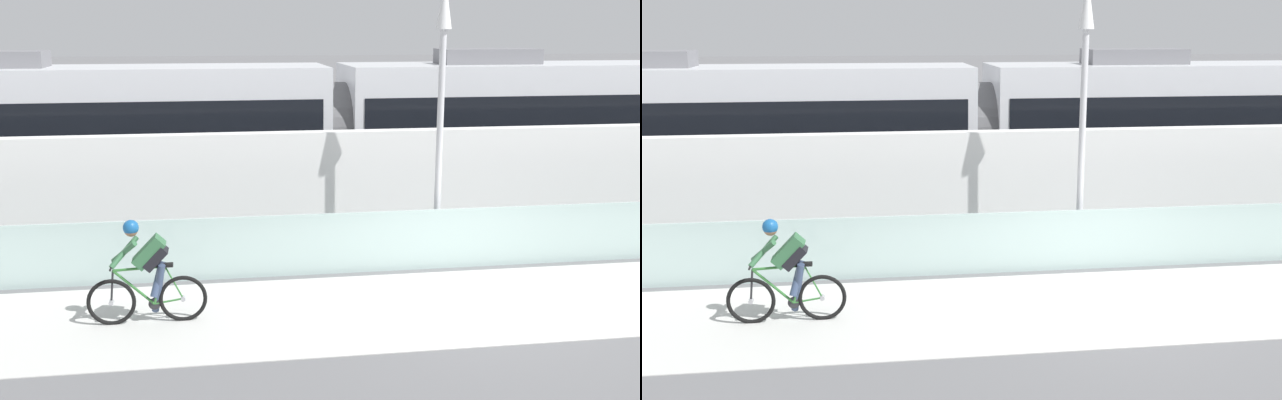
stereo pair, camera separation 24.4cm
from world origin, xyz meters
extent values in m
plane|color=slate|center=(0.00, 0.00, 0.00)|extent=(200.00, 200.00, 0.00)
cube|color=silver|center=(0.00, 0.00, 0.01)|extent=(32.00, 3.20, 0.01)
cube|color=#ADC6C1|center=(0.00, 1.85, 0.56)|extent=(32.00, 0.05, 1.12)
cube|color=white|center=(0.00, 3.65, 1.16)|extent=(32.00, 0.36, 2.33)
cube|color=#595654|center=(0.00, 6.13, 0.00)|extent=(32.00, 0.08, 0.01)
cube|color=#595654|center=(0.00, 7.57, 0.00)|extent=(32.00, 0.08, 0.01)
cube|color=silver|center=(-6.96, 6.85, 1.90)|extent=(11.00, 2.50, 3.10)
cube|color=black|center=(-6.96, 6.85, 2.25)|extent=(10.56, 2.54, 1.04)
cube|color=#4C4C51|center=(-6.96, 6.85, 0.53)|extent=(10.78, 2.53, 0.28)
cube|color=#232326|center=(-3.44, 6.85, 0.36)|extent=(1.40, 1.88, 0.20)
cylinder|color=black|center=(-3.44, 6.13, 0.30)|extent=(0.60, 0.10, 0.60)
cylinder|color=black|center=(-3.44, 7.57, 0.30)|extent=(0.60, 0.10, 0.60)
cube|color=silver|center=(4.54, 6.85, 1.90)|extent=(11.00, 2.50, 3.10)
cube|color=black|center=(4.54, 6.85, 2.25)|extent=(10.56, 2.54, 1.04)
cube|color=#4C4C51|center=(4.54, 6.85, 0.53)|extent=(10.78, 2.53, 0.28)
cube|color=slate|center=(2.56, 6.85, 3.63)|extent=(2.40, 1.10, 0.36)
cube|color=#232326|center=(1.02, 6.85, 0.36)|extent=(1.40, 1.88, 0.20)
cylinder|color=black|center=(1.02, 6.13, 0.30)|extent=(0.60, 0.10, 0.60)
cylinder|color=black|center=(1.02, 7.57, 0.30)|extent=(0.60, 0.10, 0.60)
cylinder|color=#59595B|center=(-1.21, 6.85, 1.90)|extent=(0.60, 2.30, 2.30)
torus|color=black|center=(-5.74, 0.00, 0.36)|extent=(0.72, 0.06, 0.72)
cylinder|color=#99999E|center=(-5.74, 0.00, 0.36)|extent=(0.07, 0.10, 0.07)
torus|color=black|center=(-4.69, 0.00, 0.36)|extent=(0.72, 0.06, 0.72)
cylinder|color=#99999E|center=(-4.69, 0.00, 0.36)|extent=(0.07, 0.10, 0.07)
cylinder|color=#337233|center=(-5.40, 0.00, 0.57)|extent=(0.60, 0.04, 0.58)
cylinder|color=#337233|center=(-5.02, 0.00, 0.59)|extent=(0.22, 0.04, 0.59)
cylinder|color=#337233|center=(-5.31, 0.00, 0.86)|extent=(0.76, 0.04, 0.07)
cylinder|color=#337233|center=(-4.90, 0.00, 0.33)|extent=(0.43, 0.03, 0.09)
cylinder|color=#337233|center=(-4.81, 0.00, 0.62)|extent=(0.27, 0.02, 0.53)
cylinder|color=black|center=(-5.71, 0.00, 0.60)|extent=(0.08, 0.03, 0.49)
cube|color=black|center=(-4.93, 0.00, 0.90)|extent=(0.24, 0.10, 0.05)
cylinder|color=black|center=(-5.69, 0.00, 0.95)|extent=(0.03, 0.58, 0.03)
cylinder|color=#262628|center=(-5.11, 0.00, 0.30)|extent=(0.18, 0.02, 0.18)
cube|color=#33663F|center=(-5.15, 0.00, 1.11)|extent=(0.50, 0.28, 0.51)
cube|color=black|center=(-5.06, 0.00, 1.02)|extent=(0.38, 0.30, 0.38)
sphere|color=#997051|center=(-5.39, 0.00, 1.46)|extent=(0.20, 0.20, 0.20)
sphere|color=#195999|center=(-5.39, 0.00, 1.49)|extent=(0.23, 0.23, 0.23)
cylinder|color=#33663F|center=(-5.51, 0.00, 1.12)|extent=(0.44, 0.41, 0.41)
cylinder|color=#33663F|center=(-5.51, 0.00, 1.12)|extent=(0.44, 0.41, 0.41)
cylinder|color=#384766|center=(-5.04, 0.00, 0.55)|extent=(0.29, 0.33, 0.80)
cylinder|color=#384766|center=(-5.04, 0.00, 0.69)|extent=(0.29, 0.33, 0.54)
cylinder|color=gray|center=(-0.08, 2.15, 0.10)|extent=(0.24, 0.24, 0.20)
cylinder|color=silver|center=(-0.08, 2.15, 2.20)|extent=(0.12, 0.12, 4.20)
cone|color=white|center=(-0.08, 2.15, 4.75)|extent=(0.28, 0.28, 0.90)
camera|label=1|loc=(-4.25, -10.74, 4.37)|focal=41.82mm
camera|label=2|loc=(-4.00, -10.78, 4.37)|focal=41.82mm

